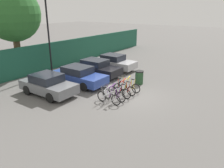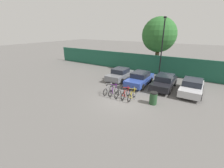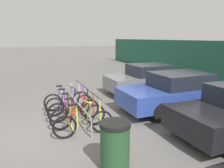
{
  "view_description": "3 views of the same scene",
  "coord_description": "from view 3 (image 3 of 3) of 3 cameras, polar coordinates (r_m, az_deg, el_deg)",
  "views": [
    {
      "loc": [
        -11.57,
        -6.56,
        5.48
      ],
      "look_at": [
        -0.44,
        1.17,
        0.74
      ],
      "focal_mm": 35.0,
      "sensor_mm": 36.0,
      "label": 1
    },
    {
      "loc": [
        5.52,
        -10.29,
        5.74
      ],
      "look_at": [
        -1.71,
        1.12,
        0.77
      ],
      "focal_mm": 24.0,
      "sensor_mm": 36.0,
      "label": 2
    },
    {
      "loc": [
        6.23,
        -0.88,
        2.68
      ],
      "look_at": [
        -1.16,
        2.13,
        0.97
      ],
      "focal_mm": 35.0,
      "sensor_mm": 36.0,
      "label": 3
    }
  ],
  "objects": [
    {
      "name": "bike_rack",
      "position": [
        7.26,
        -8.75,
        -5.71
      ],
      "size": [
        2.97,
        0.04,
        0.57
      ],
      "color": "gray",
      "rests_on": "ground"
    },
    {
      "name": "bicycle_black",
      "position": [
        7.28,
        -9.91,
        -6.5
      ],
      "size": [
        0.68,
        1.71,
        1.05
      ],
      "rotation": [
        0.0,
        0.0,
        0.05
      ],
      "color": "black",
      "rests_on": "ground"
    },
    {
      "name": "bicycle_silver",
      "position": [
        8.4,
        -11.67,
        -4.05
      ],
      "size": [
        0.68,
        1.71,
        1.05
      ],
      "rotation": [
        0.0,
        0.0,
        -0.02
      ],
      "color": "black",
      "rests_on": "ground"
    },
    {
      "name": "trash_bin",
      "position": [
        4.6,
        0.79,
        -15.88
      ],
      "size": [
        0.63,
        0.63,
        1.03
      ],
      "color": "#234728",
      "rests_on": "ground"
    },
    {
      "name": "bicycle_purple",
      "position": [
        7.88,
        -10.92,
        -5.09
      ],
      "size": [
        0.68,
        1.71,
        1.05
      ],
      "rotation": [
        0.0,
        0.0,
        -0.0
      ],
      "color": "black",
      "rests_on": "ground"
    },
    {
      "name": "bicycle_yellow",
      "position": [
        6.15,
        -7.39,
        -9.97
      ],
      "size": [
        0.68,
        1.71,
        1.05
      ],
      "rotation": [
        0.0,
        0.0,
        -0.01
      ],
      "color": "black",
      "rests_on": "ground"
    },
    {
      "name": "car_grey",
      "position": [
        10.8,
        9.22,
        1.33
      ],
      "size": [
        1.91,
        3.96,
        1.4
      ],
      "color": "slate",
      "rests_on": "ground"
    },
    {
      "name": "bicycle_red",
      "position": [
        6.71,
        -8.77,
        -8.09
      ],
      "size": [
        0.68,
        1.71,
        1.05
      ],
      "rotation": [
        0.0,
        0.0,
        -0.04
      ],
      "color": "black",
      "rests_on": "ground"
    },
    {
      "name": "ground_plane",
      "position": [
        6.84,
        -13.21,
        -11.28
      ],
      "size": [
        120.0,
        120.0,
        0.0
      ],
      "primitive_type": "plane",
      "color": "#605E5B"
    },
    {
      "name": "car_blue",
      "position": [
        8.55,
        16.74,
        -1.87
      ],
      "size": [
        1.91,
        4.36,
        1.4
      ],
      "color": "#2D479E",
      "rests_on": "ground"
    }
  ]
}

